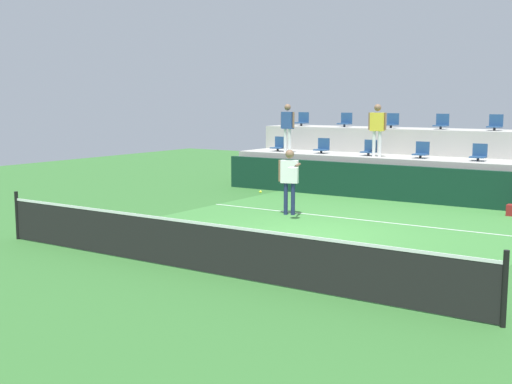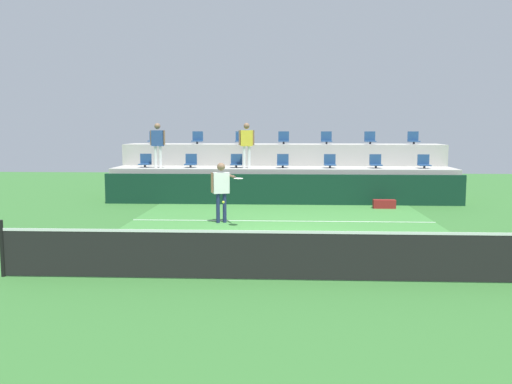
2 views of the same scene
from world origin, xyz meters
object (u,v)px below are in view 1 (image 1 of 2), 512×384
at_px(stadium_chair_upper_left, 345,121).
at_px(tennis_player, 290,175).
at_px(stadium_chair_lower_left, 322,147).
at_px(stadium_chair_lower_center, 421,151).
at_px(stadium_chair_lower_mid_right, 479,154).
at_px(stadium_chair_lower_mid_left, 370,149).
at_px(tennis_ball, 260,192).
at_px(spectator_in_white, 377,125).
at_px(stadium_chair_upper_mid_left, 392,122).
at_px(stadium_chair_upper_mid_right, 495,124).
at_px(spectator_leaning_on_rail, 288,123).
at_px(stadium_chair_lower_far_left, 279,145).
at_px(stadium_chair_upper_far_left, 302,120).
at_px(stadium_chair_upper_center, 442,123).

xyz_separation_m(stadium_chair_upper_left, tennis_player, (1.79, -7.01, -1.23)).
xyz_separation_m(stadium_chair_lower_left, stadium_chair_lower_center, (3.54, 0.00, 0.00)).
height_order(stadium_chair_lower_mid_right, tennis_player, stadium_chair_lower_mid_right).
height_order(stadium_chair_lower_mid_left, tennis_ball, stadium_chair_lower_mid_left).
bearing_deg(stadium_chair_lower_left, spectator_in_white, -9.98).
xyz_separation_m(stadium_chair_lower_mid_right, stadium_chair_upper_left, (-5.35, 1.80, 0.85)).
height_order(stadium_chair_lower_left, stadium_chair_lower_mid_left, same).
relative_size(stadium_chair_upper_mid_left, tennis_ball, 7.65).
height_order(stadium_chair_upper_mid_right, tennis_player, stadium_chair_upper_mid_right).
bearing_deg(tennis_player, spectator_leaning_on_rail, 121.55).
xyz_separation_m(stadium_chair_lower_far_left, stadium_chair_lower_mid_right, (7.10, 0.00, 0.00)).
height_order(stadium_chair_upper_far_left, spectator_leaning_on_rail, spectator_leaning_on_rail).
relative_size(stadium_chair_upper_center, tennis_ball, 7.65).
bearing_deg(stadium_chair_lower_mid_left, stadium_chair_lower_center, 0.00).
relative_size(stadium_chair_upper_center, tennis_player, 0.30).
xyz_separation_m(stadium_chair_lower_center, stadium_chair_upper_center, (0.03, 1.80, 0.85)).
distance_m(stadium_chair_lower_center, stadium_chair_upper_left, 4.07).
height_order(stadium_chair_lower_mid_right, stadium_chair_upper_center, stadium_chair_upper_center).
bearing_deg(tennis_ball, stadium_chair_lower_mid_right, 64.68).
bearing_deg(stadium_chair_lower_mid_left, stadium_chair_upper_far_left, 153.39).
height_order(stadium_chair_lower_center, stadium_chair_upper_center, stadium_chair_upper_center).
distance_m(stadium_chair_lower_left, stadium_chair_lower_center, 3.54).
bearing_deg(stadium_chair_upper_far_left, stadium_chair_lower_far_left, -88.12).
height_order(stadium_chair_upper_mid_left, spectator_leaning_on_rail, spectator_leaning_on_rail).
relative_size(stadium_chair_lower_center, stadium_chair_upper_left, 1.00).
height_order(stadium_chair_lower_far_left, stadium_chair_upper_mid_left, stadium_chair_upper_mid_left).
xyz_separation_m(stadium_chair_lower_mid_right, spectator_in_white, (-3.15, -0.38, 0.81)).
bearing_deg(stadium_chair_upper_far_left, stadium_chair_upper_mid_right, 0.00).
bearing_deg(tennis_ball, stadium_chair_upper_far_left, 113.63).
bearing_deg(tennis_player, stadium_chair_upper_far_left, 117.24).
distance_m(stadium_chair_lower_center, stadium_chair_upper_mid_left, 2.65).
bearing_deg(tennis_ball, stadium_chair_lower_center, 77.77).
height_order(stadium_chair_lower_center, spectator_in_white, spectator_in_white).
xyz_separation_m(stadium_chair_upper_left, tennis_ball, (2.03, -8.80, -1.46)).
bearing_deg(stadium_chair_lower_mid_right, stadium_chair_upper_center, 134.40).
bearing_deg(spectator_in_white, stadium_chair_lower_mid_left, 137.53).
distance_m(stadium_chair_lower_mid_left, stadium_chair_lower_mid_right, 3.57).
xyz_separation_m(stadium_chair_lower_mid_left, stadium_chair_lower_mid_right, (3.57, 0.00, 0.00)).
bearing_deg(stadium_chair_upper_center, stadium_chair_upper_far_left, 180.00).
bearing_deg(stadium_chair_lower_left, stadium_chair_lower_mid_left, 0.00).
height_order(spectator_leaning_on_rail, spectator_in_white, spectator_in_white).
height_order(stadium_chair_upper_center, stadium_chair_upper_mid_right, same).
distance_m(stadium_chair_upper_far_left, stadium_chair_upper_mid_left, 3.62).
xyz_separation_m(stadium_chair_lower_mid_left, tennis_player, (0.02, -5.21, -0.38)).
height_order(stadium_chair_upper_left, tennis_ball, stadium_chair_upper_left).
height_order(stadium_chair_upper_far_left, stadium_chair_upper_mid_right, same).
bearing_deg(stadium_chair_lower_mid_right, stadium_chair_lower_far_left, 180.00).
distance_m(stadium_chair_upper_mid_right, tennis_ball, 9.51).
height_order(stadium_chair_lower_left, tennis_player, stadium_chair_lower_left).
relative_size(stadium_chair_lower_center, spectator_in_white, 0.31).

